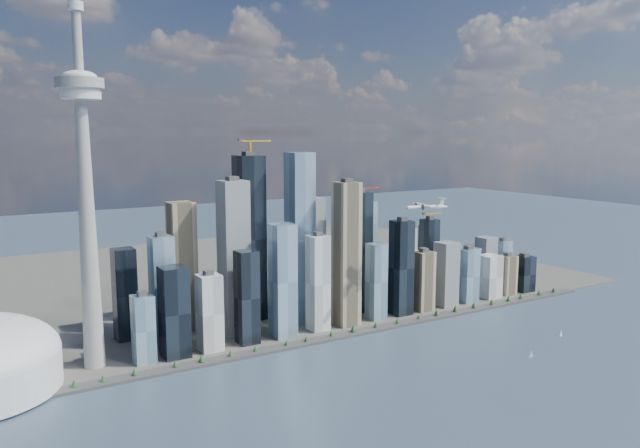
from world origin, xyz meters
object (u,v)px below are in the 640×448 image
needle_tower (85,183)px  sailboat_east (561,334)px  airplane (426,207)px  sailboat_west (531,355)px

needle_tower → sailboat_east: (614.25, -223.54, -232.39)m
airplane → sailboat_east: bearing=-25.5°
airplane → sailboat_west: (45.94, -166.40, -184.76)m
sailboat_west → airplane: bearing=118.7°
airplane → sailboat_west: 252.85m
needle_tower → airplane: needle_tower is taller
needle_tower → sailboat_west: (506.92, -259.65, -232.71)m
sailboat_west → sailboat_east: size_ratio=0.91×
sailboat_east → needle_tower: bearing=147.8°
airplane → sailboat_west: airplane is taller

